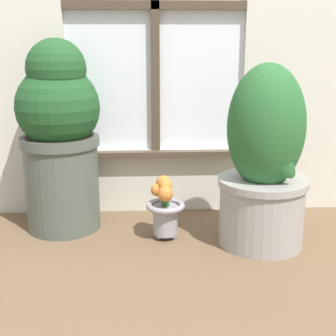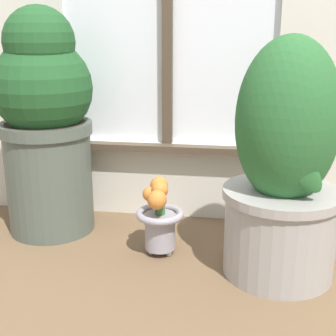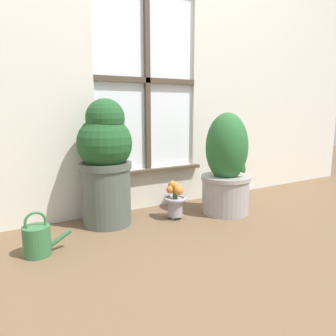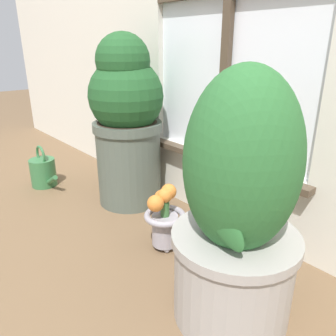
# 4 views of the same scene
# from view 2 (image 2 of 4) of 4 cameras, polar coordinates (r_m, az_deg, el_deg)

# --- Properties ---
(ground_plane) EXTENTS (10.00, 10.00, 0.00)m
(ground_plane) POSITION_cam_2_polar(r_m,az_deg,el_deg) (1.38, -3.57, -14.02)
(ground_plane) COLOR brown
(potted_plant_left) EXTENTS (0.33, 0.33, 0.78)m
(potted_plant_left) POSITION_cam_2_polar(r_m,az_deg,el_deg) (1.66, -14.75, 5.69)
(potted_plant_left) COLOR #4C564C
(potted_plant_left) RESTS_ON ground_plane
(potted_plant_right) EXTENTS (0.34, 0.34, 0.69)m
(potted_plant_right) POSITION_cam_2_polar(r_m,az_deg,el_deg) (1.35, 13.95, -0.29)
(potted_plant_right) COLOR #9E9993
(potted_plant_right) RESTS_ON ground_plane
(flower_vase) EXTENTS (0.15, 0.15, 0.25)m
(flower_vase) POSITION_cam_2_polar(r_m,az_deg,el_deg) (1.49, -1.08, -5.88)
(flower_vase) COLOR #99939E
(flower_vase) RESTS_ON ground_plane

